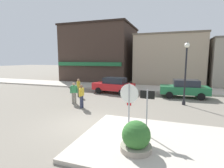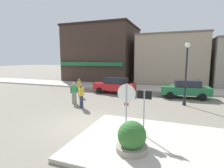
# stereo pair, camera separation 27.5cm
# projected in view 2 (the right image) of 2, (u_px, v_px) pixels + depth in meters

# --- Properties ---
(ground_plane) EXTENTS (160.00, 160.00, 0.00)m
(ground_plane) POSITION_uv_depth(u_px,v_px,m) (85.00, 124.00, 8.98)
(ground_plane) COLOR gray
(sidewalk_corner) EXTENTS (6.40, 4.80, 0.15)m
(sidewalk_corner) POSITION_uv_depth(u_px,v_px,m) (157.00, 144.00, 6.77)
(sidewalk_corner) COLOR beige
(sidewalk_corner) RESTS_ON ground
(kerb_far) EXTENTS (80.00, 4.00, 0.15)m
(kerb_far) POSITION_uv_depth(u_px,v_px,m) (136.00, 88.00, 20.23)
(kerb_far) COLOR beige
(kerb_far) RESTS_ON ground
(stop_sign) EXTENTS (0.82, 0.09, 2.30)m
(stop_sign) POSITION_uv_depth(u_px,v_px,m) (126.00, 102.00, 7.53)
(stop_sign) COLOR #9E9EA3
(stop_sign) RESTS_ON ground
(one_way_sign) EXTENTS (0.60, 0.07, 2.10)m
(one_way_sign) POSITION_uv_depth(u_px,v_px,m) (144.00, 108.00, 7.20)
(one_way_sign) COLOR #9E9EA3
(one_way_sign) RESTS_ON ground
(planter) EXTENTS (1.10, 1.10, 1.23)m
(planter) POSITION_uv_depth(u_px,v_px,m) (132.00, 140.00, 6.05)
(planter) COLOR gray
(planter) RESTS_ON ground
(lamp_post) EXTENTS (0.36, 0.36, 4.54)m
(lamp_post) POSITION_uv_depth(u_px,v_px,m) (186.00, 65.00, 12.35)
(lamp_post) COLOR black
(lamp_post) RESTS_ON ground
(parked_car_nearest) EXTENTS (4.17, 2.21, 1.56)m
(parked_car_nearest) POSITION_uv_depth(u_px,v_px,m) (115.00, 85.00, 17.22)
(parked_car_nearest) COLOR red
(parked_car_nearest) RESTS_ON ground
(parked_car_second) EXTENTS (4.11, 2.10, 1.56)m
(parked_car_second) POSITION_uv_depth(u_px,v_px,m) (186.00, 89.00, 15.14)
(parked_car_second) COLOR #1E6B3D
(parked_car_second) RESTS_ON ground
(pedestrian_crossing_near) EXTENTS (0.52, 0.37, 1.61)m
(pedestrian_crossing_near) POSITION_uv_depth(u_px,v_px,m) (74.00, 92.00, 13.15)
(pedestrian_crossing_near) COLOR gray
(pedestrian_crossing_near) RESTS_ON ground
(pedestrian_crossing_far) EXTENTS (0.22, 0.55, 1.61)m
(pedestrian_crossing_far) POSITION_uv_depth(u_px,v_px,m) (81.00, 95.00, 12.00)
(pedestrian_crossing_far) COLOR #2D334C
(pedestrian_crossing_far) RESTS_ON ground
(pedestrian_kerb_side) EXTENTS (0.30, 0.56, 1.61)m
(pedestrian_kerb_side) POSITION_uv_depth(u_px,v_px,m) (79.00, 87.00, 15.62)
(pedestrian_kerb_side) COLOR #4C473D
(pedestrian_kerb_side) RESTS_ON ground
(building_corner_shop) EXTENTS (10.22, 9.39, 8.39)m
(building_corner_shop) POSITION_uv_depth(u_px,v_px,m) (103.00, 54.00, 28.01)
(building_corner_shop) COLOR #3D2D26
(building_corner_shop) RESTS_ON ground
(building_storefront_left_near) EXTENTS (8.92, 7.89, 6.58)m
(building_storefront_left_near) POSITION_uv_depth(u_px,v_px,m) (171.00, 60.00, 24.66)
(building_storefront_left_near) COLOR tan
(building_storefront_left_near) RESTS_ON ground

